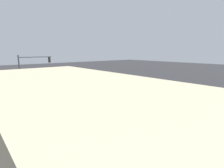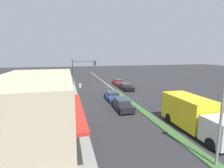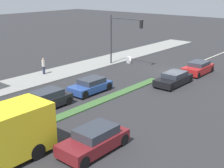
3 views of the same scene
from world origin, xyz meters
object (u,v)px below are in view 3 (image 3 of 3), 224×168
at_px(coupe_blue, 91,86).
at_px(warning_aframe_sign, 129,60).
at_px(suv_black, 174,79).
at_px(hatchback_red, 198,68).
at_px(pedestrian, 44,66).
at_px(sedan_dark, 46,100).
at_px(traffic_signal_main, 121,32).
at_px(sedan_maroon, 94,140).

bearing_deg(coupe_blue, warning_aframe_sign, -69.60).
bearing_deg(suv_black, hatchback_red, -90.00).
bearing_deg(suv_black, warning_aframe_sign, -25.86).
distance_m(coupe_blue, hatchback_red, 12.46).
bearing_deg(warning_aframe_sign, pedestrian, 69.99).
bearing_deg(warning_aframe_sign, sedan_dark, 104.32).
xyz_separation_m(suv_black, sedan_dark, (4.40, 11.41, 0.07)).
height_order(traffic_signal_main, sedan_maroon, traffic_signal_main).
height_order(coupe_blue, sedan_dark, sedan_dark).
bearing_deg(sedan_dark, hatchback_red, -104.92).
bearing_deg(hatchback_red, traffic_signal_main, 17.57).
distance_m(coupe_blue, sedan_maroon, 10.15).
distance_m(suv_black, coupe_blue, 7.90).
xyz_separation_m(hatchback_red, sedan_dark, (4.40, 16.51, 0.04)).
distance_m(pedestrian, sedan_dark, 9.41).
bearing_deg(warning_aframe_sign, suv_black, 154.14).
bearing_deg(coupe_blue, traffic_signal_main, -66.50).
distance_m(traffic_signal_main, coupe_blue, 10.38).
xyz_separation_m(pedestrian, coupe_blue, (-7.50, 0.83, -0.40)).
height_order(traffic_signal_main, hatchback_red, traffic_signal_main).
distance_m(traffic_signal_main, suv_black, 9.29).
bearing_deg(pedestrian, coupe_blue, 173.71).
relative_size(traffic_signal_main, coupe_blue, 1.44).
distance_m(pedestrian, warning_aframe_sign, 10.42).
xyz_separation_m(suv_black, sedan_maroon, (-2.80, 13.72, 0.09)).
distance_m(warning_aframe_sign, hatchback_red, 8.41).
height_order(pedestrian, coupe_blue, pedestrian).
bearing_deg(warning_aframe_sign, hatchback_red, -172.78).
relative_size(pedestrian, sedan_maroon, 0.40).
distance_m(pedestrian, coupe_blue, 7.56).
xyz_separation_m(suv_black, coupe_blue, (4.40, 6.56, 0.02)).
distance_m(pedestrian, hatchback_red, 16.10).
distance_m(coupe_blue, sedan_dark, 4.85).
distance_m(warning_aframe_sign, coupe_blue, 11.32).
xyz_separation_m(warning_aframe_sign, sedan_dark, (-3.94, 15.45, 0.23)).
xyz_separation_m(coupe_blue, hatchback_red, (-4.40, -11.66, 0.01)).
bearing_deg(hatchback_red, warning_aframe_sign, 7.22).
xyz_separation_m(traffic_signal_main, suv_black, (-8.32, 2.47, -3.31)).
relative_size(pedestrian, coupe_blue, 0.43).
height_order(warning_aframe_sign, hatchback_red, hatchback_red).
bearing_deg(suv_black, sedan_maroon, 101.54).
bearing_deg(sedan_dark, coupe_blue, -90.00).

